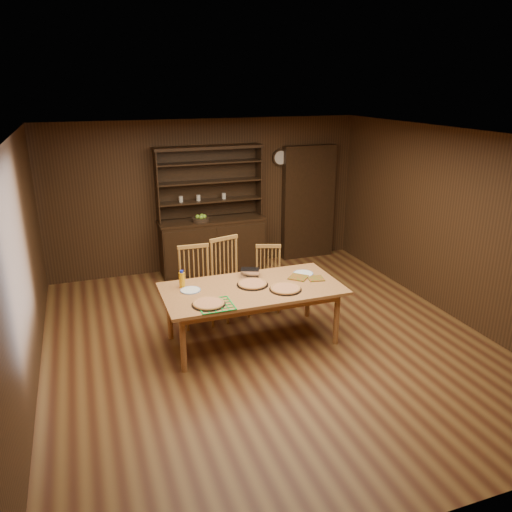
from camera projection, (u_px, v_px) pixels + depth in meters
name	position (u px, v px, depth m)	size (l,w,h in m)	color
floor	(268.00, 341.00, 6.44)	(6.00, 6.00, 0.00)	brown
room_shell	(269.00, 224.00, 5.92)	(6.00, 6.00, 6.00)	silver
china_hutch	(212.00, 238.00, 8.70)	(1.84, 0.52, 2.17)	black
doorway	(308.00, 203.00, 9.28)	(1.00, 0.18, 2.10)	black
wall_clock	(280.00, 158.00, 8.88)	(0.30, 0.05, 0.30)	black
dining_table	(252.00, 292.00, 6.24)	(2.22, 1.11, 0.75)	#C17743
chair_left	(196.00, 283.00, 6.80)	(0.47, 0.45, 1.10)	#AB773A
chair_center	(228.00, 275.00, 7.02)	(0.57, 0.55, 1.14)	#AB773A
chair_right	(268.00, 276.00, 7.27)	(0.49, 0.48, 0.95)	#AB773A
pizza_left	(209.00, 303.00, 5.72)	(0.39, 0.39, 0.04)	black
pizza_right	(285.00, 289.00, 6.13)	(0.40, 0.40, 0.04)	black
pizza_center	(252.00, 284.00, 6.28)	(0.40, 0.40, 0.04)	black
cooling_rack	(215.00, 305.00, 5.71)	(0.39, 0.39, 0.02)	green
plate_left	(190.00, 290.00, 6.11)	(0.25, 0.25, 0.02)	white
plate_right	(303.00, 273.00, 6.64)	(0.27, 0.27, 0.02)	white
foil_dish	(250.00, 273.00, 6.56)	(0.24, 0.17, 0.10)	silver
juice_bottle	(182.00, 280.00, 6.18)	(0.07, 0.07, 0.22)	orange
pot_holder_a	(316.00, 278.00, 6.47)	(0.20, 0.20, 0.01)	red
pot_holder_b	(298.00, 277.00, 6.51)	(0.22, 0.22, 0.02)	red
fruit_bowl	(201.00, 219.00, 8.45)	(0.30, 0.30, 0.12)	black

